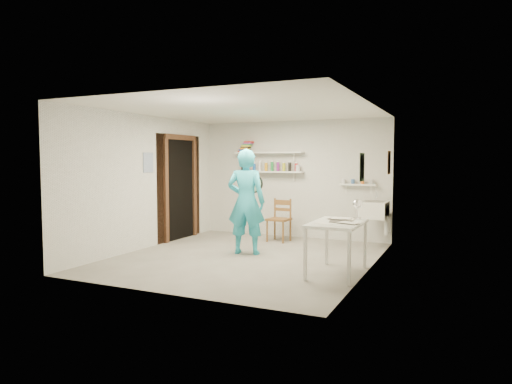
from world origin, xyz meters
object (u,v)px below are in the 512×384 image
at_px(wooden_chair, 279,219).
at_px(man, 246,202).
at_px(work_table, 337,248).
at_px(wall_clock, 254,184).
at_px(desk_lamp, 357,204).
at_px(belfast_sink, 374,210).

bearing_deg(wooden_chair, man, -87.82).
bearing_deg(wooden_chair, work_table, -45.40).
relative_size(man, work_table, 1.61).
bearing_deg(man, wooden_chair, -104.02).
xyz_separation_m(man, wall_clock, (0.04, 0.22, 0.30)).
height_order(work_table, desk_lamp, desk_lamp).
xyz_separation_m(work_table, desk_lamp, (0.18, 0.44, 0.59)).
xyz_separation_m(wooden_chair, desk_lamp, (1.88, -1.61, 0.52)).
distance_m(man, wall_clock, 0.37).
relative_size(work_table, desk_lamp, 8.00).
distance_m(man, work_table, 1.98).
height_order(wall_clock, work_table, wall_clock).
distance_m(belfast_sink, wooden_chair, 1.83).
height_order(belfast_sink, wall_clock, wall_clock).
height_order(man, wall_clock, man).
relative_size(wooden_chair, desk_lamp, 6.30).
xyz_separation_m(wall_clock, wooden_chair, (0.02, 1.11, -0.75)).
relative_size(wooden_chair, work_table, 0.79).
bearing_deg(work_table, wall_clock, 151.22).
height_order(wooden_chair, work_table, wooden_chair).
bearing_deg(belfast_sink, desk_lamp, -87.60).
distance_m(wall_clock, wooden_chair, 1.34).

